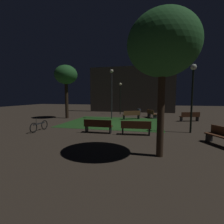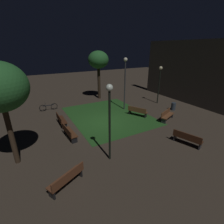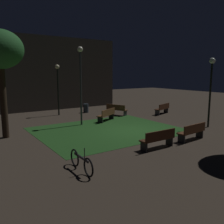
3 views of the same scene
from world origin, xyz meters
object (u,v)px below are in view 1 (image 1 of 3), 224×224
at_px(bench_by_lamp, 136,127).
at_px(trash_bin, 139,112).
at_px(bench_lawn_edge, 151,113).
at_px(bicycle, 39,126).
at_px(lamp_post_path_center, 120,93).
at_px(bench_near_trees, 190,116).
at_px(bench_front_right, 98,126).
at_px(lamp_post_near_wall, 193,86).
at_px(bench_front_left, 132,115).
at_px(tree_tall_center, 163,45).
at_px(tree_back_right, 66,76).
at_px(lamp_post_plaza_east, 112,86).

relative_size(bench_by_lamp, trash_bin, 2.40).
bearing_deg(bench_lawn_edge, bicycle, -131.20).
bearing_deg(bicycle, bench_by_lamp, 2.79).
bearing_deg(lamp_post_path_center, bench_near_trees, -30.89).
relative_size(bench_front_right, lamp_post_near_wall, 0.42).
distance_m(bench_front_left, lamp_post_near_wall, 7.22).
bearing_deg(bench_front_left, tree_tall_center, -78.00).
distance_m(bench_near_trees, trash_bin, 6.56).
xyz_separation_m(bench_lawn_edge, tree_back_right, (-8.87, -2.34, 4.03)).
height_order(bench_front_right, tree_tall_center, tree_tall_center).
xyz_separation_m(bench_by_lamp, lamp_post_path_center, (-2.84, 10.91, 2.33)).
bearing_deg(tree_tall_center, tree_back_right, 134.31).
bearing_deg(bicycle, lamp_post_path_center, 72.16).
height_order(tree_tall_center, lamp_post_plaza_east, tree_tall_center).
bearing_deg(trash_bin, bench_by_lamp, -87.78).
relative_size(lamp_post_path_center, lamp_post_plaza_east, 0.80).
xyz_separation_m(bench_lawn_edge, bench_near_trees, (3.47, -1.80, 0.00)).
relative_size(bench_front_right, lamp_post_path_center, 0.44).
bearing_deg(bench_front_right, bench_near_trees, 43.05).
xyz_separation_m(bench_near_trees, tree_tall_center, (-3.38, -9.72, 3.74)).
bearing_deg(bench_by_lamp, lamp_post_path_center, 104.60).
relative_size(tree_tall_center, lamp_post_path_center, 1.34).
bearing_deg(tree_tall_center, lamp_post_near_wall, 64.29).
bearing_deg(tree_back_right, trash_bin, 33.19).
distance_m(tree_tall_center, lamp_post_plaza_east, 10.64).
height_order(lamp_post_path_center, lamp_post_plaza_east, lamp_post_plaza_east).
xyz_separation_m(bench_front_right, bench_by_lamp, (2.40, 0.00, 0.00)).
relative_size(tree_tall_center, bicycle, 3.11).
height_order(lamp_post_path_center, trash_bin, lamp_post_path_center).
distance_m(bench_front_right, bench_by_lamp, 2.40).
xyz_separation_m(bench_front_left, lamp_post_near_wall, (4.33, -5.22, 2.49)).
bearing_deg(trash_bin, lamp_post_plaza_east, -121.20).
bearing_deg(tree_tall_center, trash_bin, 96.47).
bearing_deg(lamp_post_near_wall, bench_by_lamp, -157.62).
bearing_deg(bench_by_lamp, tree_tall_center, -70.10).
bearing_deg(lamp_post_near_wall, tree_tall_center, -115.71).
height_order(bench_front_right, lamp_post_plaza_east, lamp_post_plaza_east).
bearing_deg(bicycle, lamp_post_near_wall, 9.87).
distance_m(bench_by_lamp, bench_front_left, 6.69).
xyz_separation_m(bench_lawn_edge, tree_tall_center, (0.09, -11.52, 3.74)).
distance_m(bench_by_lamp, trash_bin, 10.78).
relative_size(bench_by_lamp, lamp_post_near_wall, 0.42).
xyz_separation_m(bench_front_right, lamp_post_path_center, (-0.45, 10.91, 2.33)).
bearing_deg(bench_front_right, bench_lawn_edge, 67.27).
bearing_deg(lamp_post_path_center, lamp_post_plaza_east, -91.97).
relative_size(bench_lawn_edge, tree_tall_center, 0.34).
bearing_deg(lamp_post_plaza_east, tree_back_right, -173.19).
height_order(bench_lawn_edge, bench_front_left, same).
distance_m(bench_front_right, lamp_post_plaza_east, 7.17).
bearing_deg(bench_near_trees, bench_by_lamp, -125.04).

